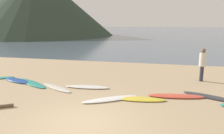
{
  "coord_description": "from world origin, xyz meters",
  "views": [
    {
      "loc": [
        2.47,
        -6.33,
        3.33
      ],
      "look_at": [
        -0.39,
        6.17,
        0.6
      ],
      "focal_mm": 35.21,
      "sensor_mm": 36.0,
      "label": 1
    }
  ],
  "objects_px": {
    "surfboard_6": "(140,99)",
    "surfboard_3": "(56,88)",
    "surfboard_5": "(110,99)",
    "surfboard_4": "(87,87)",
    "surfboard_1": "(17,80)",
    "surfboard_2": "(32,83)",
    "surfboard_7": "(176,96)",
    "surfboard_8": "(211,97)",
    "person_1": "(203,62)"
  },
  "relations": [
    {
      "from": "surfboard_2",
      "to": "surfboard_5",
      "type": "distance_m",
      "value": 4.87
    },
    {
      "from": "surfboard_3",
      "to": "person_1",
      "type": "height_order",
      "value": "person_1"
    },
    {
      "from": "surfboard_6",
      "to": "surfboard_7",
      "type": "bearing_deg",
      "value": 20.05
    },
    {
      "from": "surfboard_7",
      "to": "person_1",
      "type": "relative_size",
      "value": 1.35
    },
    {
      "from": "surfboard_6",
      "to": "surfboard_3",
      "type": "bearing_deg",
      "value": 164.82
    },
    {
      "from": "surfboard_5",
      "to": "surfboard_6",
      "type": "relative_size",
      "value": 1.16
    },
    {
      "from": "surfboard_1",
      "to": "surfboard_5",
      "type": "xyz_separation_m",
      "value": [
        5.74,
        -1.71,
        -0.01
      ]
    },
    {
      "from": "surfboard_1",
      "to": "surfboard_7",
      "type": "relative_size",
      "value": 0.84
    },
    {
      "from": "surfboard_3",
      "to": "surfboard_8",
      "type": "distance_m",
      "value": 7.27
    },
    {
      "from": "person_1",
      "to": "surfboard_6",
      "type": "bearing_deg",
      "value": -42.86
    },
    {
      "from": "surfboard_6",
      "to": "surfboard_4",
      "type": "bearing_deg",
      "value": 152.22
    },
    {
      "from": "surfboard_2",
      "to": "surfboard_4",
      "type": "bearing_deg",
      "value": 30.1
    },
    {
      "from": "surfboard_1",
      "to": "person_1",
      "type": "height_order",
      "value": "person_1"
    },
    {
      "from": "surfboard_1",
      "to": "surfboard_4",
      "type": "bearing_deg",
      "value": 16.95
    },
    {
      "from": "surfboard_6",
      "to": "surfboard_8",
      "type": "relative_size",
      "value": 0.89
    },
    {
      "from": "surfboard_2",
      "to": "surfboard_6",
      "type": "distance_m",
      "value": 6.02
    },
    {
      "from": "surfboard_4",
      "to": "person_1",
      "type": "height_order",
      "value": "person_1"
    },
    {
      "from": "surfboard_4",
      "to": "surfboard_7",
      "type": "xyz_separation_m",
      "value": [
        4.29,
        -0.42,
        0.0
      ]
    },
    {
      "from": "surfboard_1",
      "to": "surfboard_6",
      "type": "xyz_separation_m",
      "value": [
        6.99,
        -1.42,
        -0.01
      ]
    },
    {
      "from": "surfboard_7",
      "to": "person_1",
      "type": "distance_m",
      "value": 3.56
    },
    {
      "from": "surfboard_6",
      "to": "surfboard_1",
      "type": "bearing_deg",
      "value": 162.98
    },
    {
      "from": "surfboard_3",
      "to": "surfboard_4",
      "type": "bearing_deg",
      "value": 45.38
    },
    {
      "from": "surfboard_5",
      "to": "surfboard_6",
      "type": "bearing_deg",
      "value": -19.72
    },
    {
      "from": "surfboard_2",
      "to": "surfboard_8",
      "type": "xyz_separation_m",
      "value": [
        8.9,
        -0.18,
        0.0
      ]
    },
    {
      "from": "surfboard_1",
      "to": "surfboard_8",
      "type": "xyz_separation_m",
      "value": [
        9.98,
        -0.45,
        -0.01
      ]
    },
    {
      "from": "surfboard_4",
      "to": "surfboard_7",
      "type": "height_order",
      "value": "surfboard_7"
    },
    {
      "from": "surfboard_3",
      "to": "surfboard_8",
      "type": "height_order",
      "value": "surfboard_8"
    },
    {
      "from": "surfboard_6",
      "to": "person_1",
      "type": "distance_m",
      "value": 4.94
    },
    {
      "from": "surfboard_2",
      "to": "surfboard_3",
      "type": "height_order",
      "value": "surfboard_2"
    },
    {
      "from": "surfboard_7",
      "to": "surfboard_4",
      "type": "bearing_deg",
      "value": 167.37
    },
    {
      "from": "surfboard_5",
      "to": "surfboard_1",
      "type": "bearing_deg",
      "value": 130.52
    },
    {
      "from": "surfboard_8",
      "to": "person_1",
      "type": "bearing_deg",
      "value": 114.28
    },
    {
      "from": "surfboard_5",
      "to": "person_1",
      "type": "distance_m",
      "value": 5.98
    },
    {
      "from": "surfboard_3",
      "to": "surfboard_4",
      "type": "distance_m",
      "value": 1.54
    },
    {
      "from": "surfboard_3",
      "to": "surfboard_7",
      "type": "xyz_separation_m",
      "value": [
        5.77,
        -0.0,
        0.01
      ]
    },
    {
      "from": "surfboard_7",
      "to": "surfboard_8",
      "type": "xyz_separation_m",
      "value": [
        1.49,
        0.25,
        -0.01
      ]
    },
    {
      "from": "person_1",
      "to": "surfboard_4",
      "type": "bearing_deg",
      "value": -69.8
    },
    {
      "from": "surfboard_4",
      "to": "surfboard_5",
      "type": "distance_m",
      "value": 2.1
    },
    {
      "from": "surfboard_5",
      "to": "surfboard_8",
      "type": "bearing_deg",
      "value": -16.39
    },
    {
      "from": "surfboard_8",
      "to": "person_1",
      "type": "height_order",
      "value": "person_1"
    },
    {
      "from": "surfboard_2",
      "to": "surfboard_8",
      "type": "distance_m",
      "value": 8.9
    },
    {
      "from": "surfboard_1",
      "to": "surfboard_6",
      "type": "height_order",
      "value": "surfboard_1"
    },
    {
      "from": "surfboard_5",
      "to": "surfboard_7",
      "type": "bearing_deg",
      "value": -12.7
    },
    {
      "from": "surfboard_4",
      "to": "surfboard_3",
      "type": "bearing_deg",
      "value": -167.98
    },
    {
      "from": "surfboard_2",
      "to": "surfboard_5",
      "type": "xyz_separation_m",
      "value": [
        4.66,
        -1.44,
        0.0
      ]
    },
    {
      "from": "surfboard_8",
      "to": "surfboard_2",
      "type": "bearing_deg",
      "value": -156.42
    },
    {
      "from": "surfboard_3",
      "to": "surfboard_8",
      "type": "relative_size",
      "value": 0.94
    },
    {
      "from": "surfboard_4",
      "to": "surfboard_6",
      "type": "relative_size",
      "value": 1.04
    },
    {
      "from": "surfboard_2",
      "to": "surfboard_6",
      "type": "xyz_separation_m",
      "value": [
        5.91,
        -1.15,
        0.0
      ]
    },
    {
      "from": "surfboard_4",
      "to": "surfboard_1",
      "type": "bearing_deg",
      "value": 172.57
    }
  ]
}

